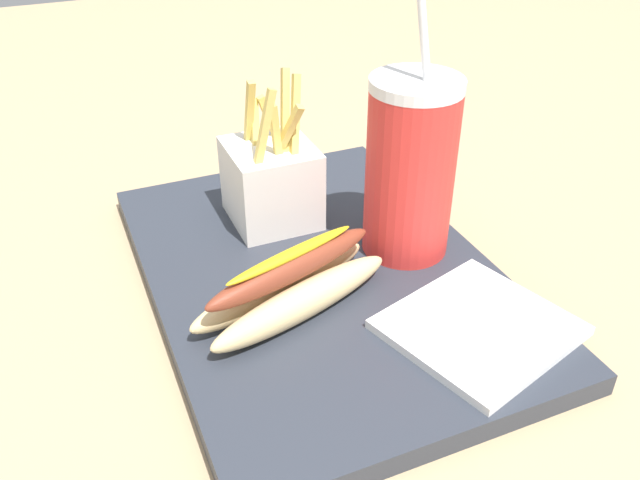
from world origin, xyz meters
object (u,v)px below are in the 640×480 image
soda_cup (411,169)px  fries_basket (271,181)px  ketchup_cup_1 (271,169)px  hot_dog_1 (292,286)px  napkin_stack (479,327)px

soda_cup → fries_basket: size_ratio=1.78×
soda_cup → ketchup_cup_1: soda_cup is taller
hot_dog_1 → napkin_stack: (-0.09, -0.13, -0.02)m
soda_cup → napkin_stack: bearing=177.9°
hot_dog_1 → napkin_stack: size_ratio=1.42×
soda_cup → ketchup_cup_1: 0.21m
soda_cup → napkin_stack: 0.15m
ketchup_cup_1 → napkin_stack: 0.33m
napkin_stack → fries_basket: bearing=22.0°
hot_dog_1 → soda_cup: bearing=-72.3°
soda_cup → hot_dog_1: soda_cup is taller
soda_cup → napkin_stack: soda_cup is taller
fries_basket → hot_dog_1: (-0.14, 0.03, -0.02)m
napkin_stack → soda_cup: bearing=-2.1°
fries_basket → napkin_stack: size_ratio=1.13×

